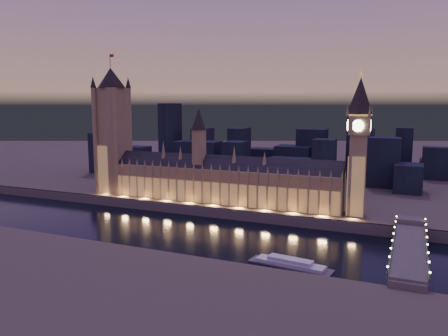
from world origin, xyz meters
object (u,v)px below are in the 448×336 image
at_px(elizabeth_tower, 359,135).
at_px(river_boat, 290,263).
at_px(palace_of_westminster, 220,180).
at_px(westminster_bridge, 409,251).
at_px(victoria_tower, 112,125).

height_order(elizabeth_tower, river_boat, elizabeth_tower).
relative_size(palace_of_westminster, westminster_bridge, 1.79).
height_order(victoria_tower, westminster_bridge, victoria_tower).
height_order(palace_of_westminster, elizabeth_tower, elizabeth_tower).
bearing_deg(river_boat, victoria_tower, 152.83).
xyz_separation_m(victoria_tower, elizabeth_tower, (218.00, -0.00, -3.25)).
relative_size(palace_of_westminster, river_boat, 4.17).
relative_size(victoria_tower, river_boat, 2.60).
relative_size(westminster_bridge, river_boat, 2.33).
height_order(palace_of_westminster, victoria_tower, victoria_tower).
height_order(westminster_bridge, river_boat, westminster_bridge).
bearing_deg(victoria_tower, westminster_bridge, -14.33).
height_order(victoria_tower, elizabeth_tower, victoria_tower).
xyz_separation_m(victoria_tower, westminster_bridge, (255.83, -65.37, -64.59)).
bearing_deg(westminster_bridge, river_boat, -149.65).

